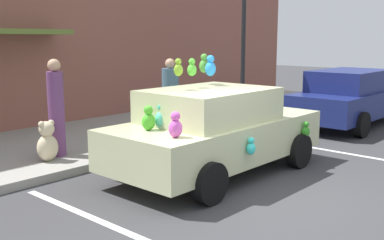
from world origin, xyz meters
The scene contains 11 objects.
ground_plane centered at (0.00, 0.00, 0.00)m, with size 60.00×60.00×0.00m, color #38383A.
sidewalk centered at (0.00, 5.00, 0.07)m, with size 24.00×4.00×0.15m, color gray.
storefront_building centered at (-0.01, 7.14, 3.19)m, with size 24.00×1.25×6.40m.
parking_stripe_front centered at (3.68, 1.00, 0.00)m, with size 0.12×3.60×0.01m, color silver.
parking_stripe_rear centered at (-2.04, 1.00, 0.00)m, with size 0.12×3.60×0.01m, color silver.
plush_covered_car centered at (0.69, 1.26, 0.80)m, with size 4.22×2.09×2.12m.
parked_sedan_behind centered at (6.79, 1.38, 0.79)m, with size 4.56×1.95×1.54m.
teddy_bear_on_sidewalk centered at (-1.14, 3.76, 0.50)m, with size 0.40×0.33×0.76m.
street_lamp_post centered at (4.62, 3.50, 2.48)m, with size 0.28×0.28×3.80m.
pedestrian_near_shopfront centered at (1.84, 3.49, 0.98)m, with size 0.38×0.38×1.80m.
pedestrian_walking_past centered at (-0.79, 3.97, 1.04)m, with size 0.31×0.31×1.87m.
Camera 1 is at (-5.54, -3.80, 2.42)m, focal length 43.19 mm.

